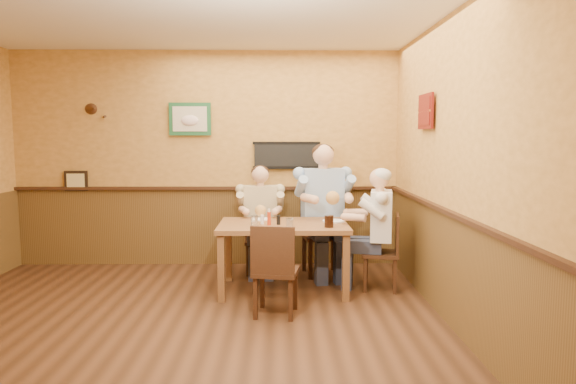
# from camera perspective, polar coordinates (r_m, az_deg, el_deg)

# --- Properties ---
(room) EXTENTS (5.02, 5.03, 2.81)m
(room) POSITION_cam_1_polar(r_m,az_deg,el_deg) (4.49, -11.54, 5.98)
(room) COLOR #331D0F
(room) RESTS_ON ground
(dining_table) EXTENTS (1.40, 0.90, 0.75)m
(dining_table) POSITION_cam_1_polar(r_m,az_deg,el_deg) (5.63, -0.52, -4.43)
(dining_table) COLOR brown
(dining_table) RESTS_ON ground
(chair_back_left) EXTENTS (0.40, 0.40, 0.84)m
(chair_back_left) POSITION_cam_1_polar(r_m,az_deg,el_deg) (6.42, -3.07, -5.27)
(chair_back_left) COLOR #3C2213
(chair_back_left) RESTS_ON ground
(chair_back_right) EXTENTS (0.53, 0.53, 1.01)m
(chair_back_right) POSITION_cam_1_polar(r_m,az_deg,el_deg) (6.32, 3.82, -4.68)
(chair_back_right) COLOR #3C2213
(chair_back_right) RESTS_ON ground
(chair_right_end) EXTENTS (0.46, 0.46, 0.85)m
(chair_right_end) POSITION_cam_1_polar(r_m,az_deg,el_deg) (5.81, 10.24, -6.54)
(chair_right_end) COLOR #3C2213
(chair_right_end) RESTS_ON ground
(chair_near_side) EXTENTS (0.47, 0.47, 0.88)m
(chair_near_side) POSITION_cam_1_polar(r_m,az_deg,el_deg) (4.92, -1.35, -8.56)
(chair_near_side) COLOR #3C2213
(chair_near_side) RESTS_ON ground
(diner_tan_shirt) EXTENTS (0.58, 0.58, 1.20)m
(diner_tan_shirt) POSITION_cam_1_polar(r_m,az_deg,el_deg) (6.38, -3.08, -3.68)
(diner_tan_shirt) COLOR #CEB98D
(diner_tan_shirt) RESTS_ON ground
(diner_blue_polo) EXTENTS (0.76, 0.76, 1.44)m
(diner_blue_polo) POSITION_cam_1_polar(r_m,az_deg,el_deg) (6.28, 3.83, -2.75)
(diner_blue_polo) COLOR #8EABD5
(diner_blue_polo) RESTS_ON ground
(diner_white_elder) EXTENTS (0.66, 0.66, 1.21)m
(diner_white_elder) POSITION_cam_1_polar(r_m,az_deg,el_deg) (5.77, 10.27, -4.78)
(diner_white_elder) COLOR silver
(diner_white_elder) RESTS_ON ground
(water_glass_left) EXTENTS (0.10, 0.10, 0.11)m
(water_glass_left) POSITION_cam_1_polar(r_m,az_deg,el_deg) (5.43, -3.76, -3.22)
(water_glass_left) COLOR white
(water_glass_left) RESTS_ON dining_table
(water_glass_mid) EXTENTS (0.08, 0.08, 0.11)m
(water_glass_mid) POSITION_cam_1_polar(r_m,az_deg,el_deg) (5.28, 0.19, -3.52)
(water_glass_mid) COLOR silver
(water_glass_mid) RESTS_ON dining_table
(cola_tumbler) EXTENTS (0.12, 0.12, 0.12)m
(cola_tumbler) POSITION_cam_1_polar(r_m,az_deg,el_deg) (5.38, 4.58, -3.28)
(cola_tumbler) COLOR black
(cola_tumbler) RESTS_ON dining_table
(hot_sauce_bottle) EXTENTS (0.05, 0.05, 0.16)m
(hot_sauce_bottle) POSITION_cam_1_polar(r_m,az_deg,el_deg) (5.49, -2.12, -2.88)
(hot_sauce_bottle) COLOR #B63213
(hot_sauce_bottle) RESTS_ON dining_table
(salt_shaker) EXTENTS (0.05, 0.05, 0.10)m
(salt_shaker) POSITION_cam_1_polar(r_m,az_deg,el_deg) (5.56, -2.87, -3.07)
(salt_shaker) COLOR silver
(salt_shaker) RESTS_ON dining_table
(pepper_shaker) EXTENTS (0.04, 0.04, 0.10)m
(pepper_shaker) POSITION_cam_1_polar(r_m,az_deg,el_deg) (5.52, -1.07, -3.13)
(pepper_shaker) COLOR black
(pepper_shaker) RESTS_ON dining_table
(plate_far_left) EXTENTS (0.28, 0.28, 0.01)m
(plate_far_left) POSITION_cam_1_polar(r_m,az_deg,el_deg) (5.87, -3.06, -3.00)
(plate_far_left) COLOR white
(plate_far_left) RESTS_ON dining_table
(plate_far_right) EXTENTS (0.32, 0.32, 0.02)m
(plate_far_right) POSITION_cam_1_polar(r_m,az_deg,el_deg) (5.74, 5.08, -3.22)
(plate_far_right) COLOR white
(plate_far_right) RESTS_ON dining_table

